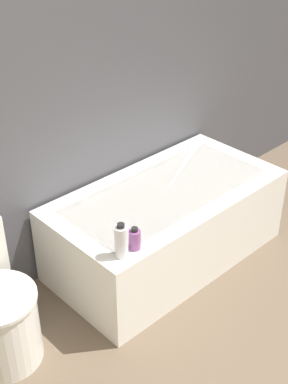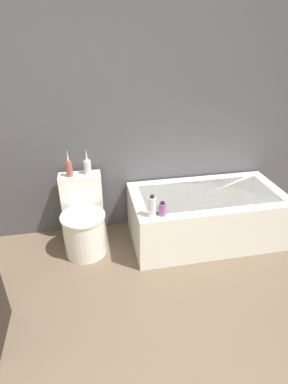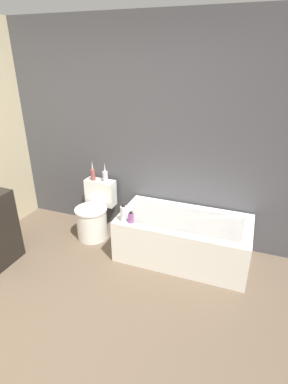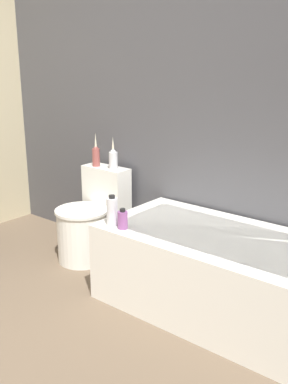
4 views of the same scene
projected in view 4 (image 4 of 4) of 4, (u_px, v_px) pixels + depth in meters
name	position (u px, v px, depth m)	size (l,w,h in m)	color
wall_back_tiled	(165.00, 89.00, 3.20)	(6.40, 0.06, 2.60)	#4C4C51
bathtub	(219.00, 273.00, 2.73)	(1.47, 0.75, 0.51)	white
toilet	(89.00, 222.00, 3.49)	(0.41, 0.56, 0.69)	white
vase_gold	(96.00, 155.00, 3.53)	(0.06, 0.06, 0.27)	#994C47
vase_silver	(113.00, 158.00, 3.45)	(0.07, 0.07, 0.25)	silver
shampoo_bottle_tall	(112.00, 211.00, 2.79)	(0.07, 0.07, 0.20)	silver
shampoo_bottle_short	(123.00, 220.00, 2.75)	(0.06, 0.06, 0.13)	#8C4C8C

